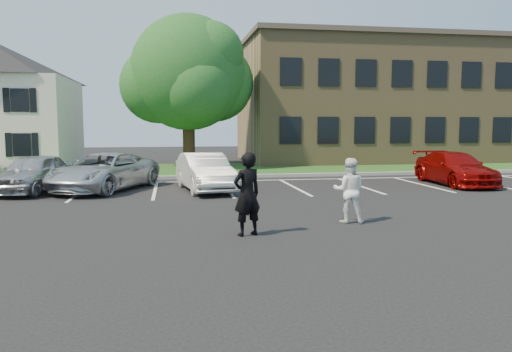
{
  "coord_description": "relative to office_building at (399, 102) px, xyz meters",
  "views": [
    {
      "loc": [
        -2.18,
        -11.67,
        2.61
      ],
      "look_at": [
        0.0,
        1.0,
        1.25
      ],
      "focal_mm": 35.0,
      "sensor_mm": 36.0,
      "label": 1
    }
  ],
  "objects": [
    {
      "name": "car_silver_west",
      "position": [
        -21.29,
        -13.73,
        -3.43
      ],
      "size": [
        2.69,
        4.58,
        1.46
      ],
      "primitive_type": "imported",
      "rotation": [
        0.0,
        0.0,
        -0.24
      ],
      "color": "#AFAFB5",
      "rests_on": "ground"
    },
    {
      "name": "grass_strip",
      "position": [
        -14.0,
        -5.99,
        -4.12
      ],
      "size": [
        44.0,
        8.0,
        0.08
      ],
      "primitive_type": "cube",
      "color": "#204717",
      "rests_on": "ground"
    },
    {
      "name": "man_black_suit",
      "position": [
        -14.44,
        -22.33,
        -3.18
      ],
      "size": [
        0.84,
        0.71,
        1.95
      ],
      "primitive_type": "imported",
      "rotation": [
        0.0,
        0.0,
        3.55
      ],
      "color": "black",
      "rests_on": "ground"
    },
    {
      "name": "car_silver_minivan",
      "position": [
        -18.75,
        -13.59,
        -3.43
      ],
      "size": [
        4.46,
        5.75,
        1.45
      ],
      "primitive_type": "imported",
      "rotation": [
        0.0,
        0.0,
        -0.46
      ],
      "color": "#BBBDC3",
      "rests_on": "ground"
    },
    {
      "name": "office_building",
      "position": [
        0.0,
        0.0,
        0.0
      ],
      "size": [
        22.4,
        10.4,
        8.3
      ],
      "color": "olive",
      "rests_on": "ground"
    },
    {
      "name": "stall_lines",
      "position": [
        -12.6,
        -13.04,
        -4.15
      ],
      "size": [
        34.0,
        5.36,
        0.01
      ],
      "color": "silver",
      "rests_on": "ground"
    },
    {
      "name": "curb",
      "position": [
        -14.0,
        -9.99,
        -4.08
      ],
      "size": [
        40.0,
        0.3,
        0.15
      ],
      "primitive_type": "cube",
      "color": "gray",
      "rests_on": "ground"
    },
    {
      "name": "ground_plane",
      "position": [
        -14.0,
        -21.99,
        -4.16
      ],
      "size": [
        90.0,
        90.0,
        0.0
      ],
      "primitive_type": "plane",
      "color": "black",
      "rests_on": "ground"
    },
    {
      "name": "man_white_shirt",
      "position": [
        -11.57,
        -21.29,
        -3.3
      ],
      "size": [
        0.98,
        0.86,
        1.71
      ],
      "primitive_type": "imported",
      "rotation": [
        0.0,
        0.0,
        2.84
      ],
      "color": "white",
      "rests_on": "ground"
    },
    {
      "name": "tree",
      "position": [
        -15.02,
        -4.24,
        1.19
      ],
      "size": [
        7.8,
        7.2,
        8.8
      ],
      "color": "black",
      "rests_on": "ground"
    },
    {
      "name": "car_red_compact",
      "position": [
        -4.19,
        -14.18,
        -3.47
      ],
      "size": [
        2.08,
        4.81,
        1.38
      ],
      "primitive_type": "imported",
      "rotation": [
        0.0,
        0.0,
        -0.03
      ],
      "color": "#820604",
      "rests_on": "ground"
    },
    {
      "name": "car_white_sedan",
      "position": [
        -14.88,
        -14.37,
        -3.43
      ],
      "size": [
        2.21,
        4.61,
        1.46
      ],
      "primitive_type": "imported",
      "rotation": [
        0.0,
        0.0,
        0.16
      ],
      "color": "silver",
      "rests_on": "ground"
    }
  ]
}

